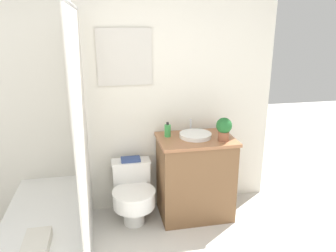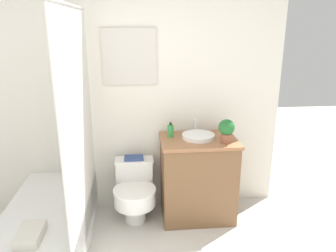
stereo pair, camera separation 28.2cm
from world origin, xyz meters
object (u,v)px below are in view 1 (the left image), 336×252
object	(u,v)px
toilet	(133,192)
soap_bottle	(168,130)
sink	(195,135)
potted_plant	(224,128)
book_on_tank	(131,159)

from	to	relation	value
toilet	soap_bottle	xyz separation A→B (m)	(0.36, 0.09, 0.57)
sink	potted_plant	world-z (taller)	potted_plant
toilet	soap_bottle	world-z (taller)	soap_bottle
potted_plant	sink	bearing A→B (deg)	146.88
toilet	soap_bottle	size ratio (longest dim) A/B	4.06
book_on_tank	potted_plant	bearing A→B (deg)	-17.61
sink	book_on_tank	xyz separation A→B (m)	(-0.61, 0.12, -0.25)
sink	book_on_tank	world-z (taller)	sink
toilet	book_on_tank	xyz separation A→B (m)	(0.00, 0.14, 0.28)
toilet	sink	bearing A→B (deg)	2.27
sink	soap_bottle	distance (m)	0.27
toilet	potted_plant	world-z (taller)	potted_plant
book_on_tank	toilet	bearing A→B (deg)	-90.00
sink	soap_bottle	xyz separation A→B (m)	(-0.26, 0.07, 0.04)
sink	book_on_tank	size ratio (longest dim) A/B	1.84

